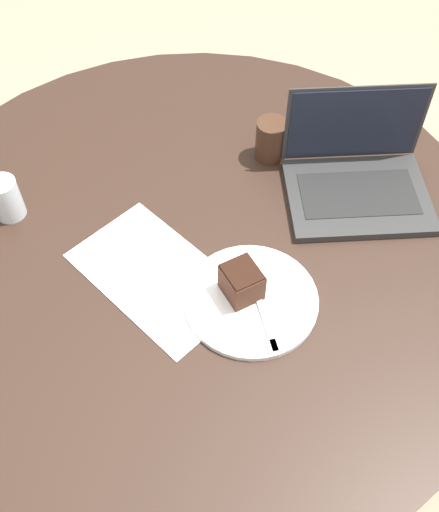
{
  "coord_description": "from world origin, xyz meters",
  "views": [
    {
      "loc": [
        0.79,
        -0.23,
        1.7
      ],
      "look_at": [
        0.1,
        0.03,
        0.75
      ],
      "focal_mm": 42.0,
      "sensor_mm": 36.0,
      "label": 1
    }
  ],
  "objects": [
    {
      "name": "paper_document",
      "position": [
        0.07,
        -0.1,
        0.71
      ],
      "size": [
        0.41,
        0.34,
        0.0
      ],
      "rotation": [
        0.0,
        0.0,
        0.43
      ],
      "color": "white",
      "rests_on": "dining_table"
    },
    {
      "name": "coffee_glass",
      "position": [
        -0.17,
        0.26,
        0.76
      ],
      "size": [
        0.07,
        0.07,
        0.1
      ],
      "color": "#3D2619",
      "rests_on": "dining_table"
    },
    {
      "name": "ground_plane",
      "position": [
        0.0,
        0.0,
        0.0
      ],
      "size": [
        12.0,
        12.0,
        0.0
      ],
      "primitive_type": "plane",
      "color": "gray"
    },
    {
      "name": "laptop",
      "position": [
        0.0,
        0.4,
        0.74
      ],
      "size": [
        0.33,
        0.38,
        0.22
      ],
      "rotation": [
        0.0,
        0.0,
        4.41
      ],
      "color": "#2D2D2D",
      "rests_on": "dining_table"
    },
    {
      "name": "cake_slice",
      "position": [
        0.18,
        0.04,
        0.75
      ],
      "size": [
        0.08,
        0.08,
        0.07
      ],
      "rotation": [
        0.0,
        0.0,
        0.14
      ],
      "color": "#472619",
      "rests_on": "plate"
    },
    {
      "name": "fork",
      "position": [
        0.26,
        0.06,
        0.72
      ],
      "size": [
        0.17,
        0.04,
        0.0
      ],
      "rotation": [
        0.0,
        0.0,
        6.16
      ],
      "color": "silver",
      "rests_on": "plate"
    },
    {
      "name": "plate",
      "position": [
        0.2,
        0.06,
        0.71
      ],
      "size": [
        0.27,
        0.27,
        0.01
      ],
      "color": "white",
      "rests_on": "dining_table"
    },
    {
      "name": "water_glass",
      "position": [
        -0.21,
        -0.35,
        0.75
      ],
      "size": [
        0.07,
        0.07,
        0.1
      ],
      "color": "silver",
      "rests_on": "dining_table"
    },
    {
      "name": "dining_table",
      "position": [
        0.0,
        0.0,
        0.62
      ],
      "size": [
        1.36,
        1.36,
        0.71
      ],
      "color": "black",
      "rests_on": "ground_plane"
    }
  ]
}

